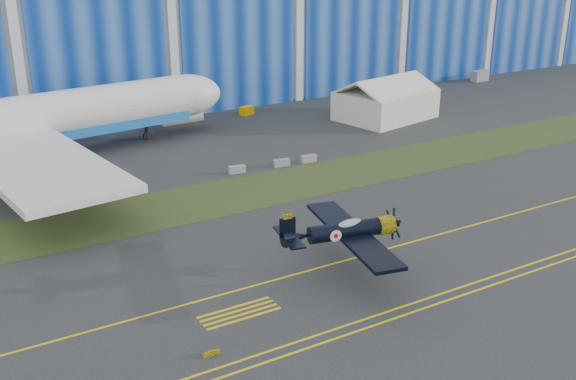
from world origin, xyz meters
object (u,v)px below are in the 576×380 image
shipping_container (179,112)px  tug (247,111)px  warbird (345,231)px  tent (386,97)px

shipping_container → tug: (10.64, -1.25, -0.82)m
shipping_container → tug: bearing=-11.5°
tug → shipping_container: bearing=148.8°
warbird → shipping_container: 53.24m
tent → warbird: bearing=-144.0°
shipping_container → tug: shipping_container is taller
tent → tug: tent is taller
tent → shipping_container: bearing=140.8°
tug → warbird: bearing=-133.3°
tent → tug: 21.60m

